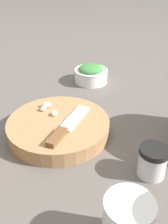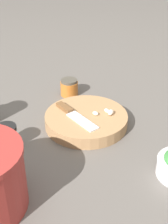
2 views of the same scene
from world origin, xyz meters
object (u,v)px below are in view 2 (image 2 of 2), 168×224
at_px(cutting_board, 86,120).
at_px(garlic_cloves, 106,112).
at_px(chef_knife, 73,114).
at_px(spice_jar, 7,136).
at_px(honey_jar, 69,87).

height_order(cutting_board, garlic_cloves, garlic_cloves).
bearing_deg(garlic_cloves, chef_knife, 56.95).
relative_size(chef_knife, spice_jar, 2.76).
xyz_separation_m(cutting_board, spice_jar, (0.05, 0.25, 0.02)).
relative_size(chef_knife, honey_jar, 2.88).
bearing_deg(spice_jar, chef_knife, -98.41).
bearing_deg(honey_jar, garlic_cloves, 173.35).
xyz_separation_m(spice_jar, honey_jar, (0.15, -0.33, -0.00)).
bearing_deg(garlic_cloves, spice_jar, 73.66).
bearing_deg(cutting_board, spice_jar, 78.12).
distance_m(spice_jar, honey_jar, 0.36).
bearing_deg(honey_jar, spice_jar, 114.64).
relative_size(cutting_board, honey_jar, 4.00).
bearing_deg(garlic_cloves, honey_jar, -6.65).
height_order(garlic_cloves, honey_jar, honey_jar).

